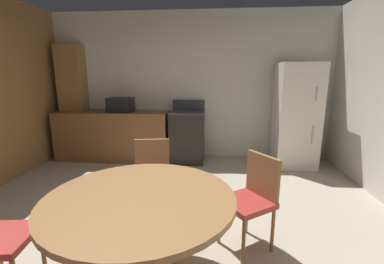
{
  "coord_description": "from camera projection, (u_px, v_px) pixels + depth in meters",
  "views": [
    {
      "loc": [
        0.48,
        -2.12,
        1.58
      ],
      "look_at": [
        0.19,
        1.07,
        0.86
      ],
      "focal_mm": 24.37,
      "sensor_mm": 36.0,
      "label": 1
    }
  ],
  "objects": [
    {
      "name": "ground_plane",
      "position": [
        161.0,
        246.0,
        2.45
      ],
      "size": [
        14.0,
        14.0,
        0.0
      ],
      "primitive_type": "plane",
      "color": "#A89E89"
    },
    {
      "name": "wall_back",
      "position": [
        190.0,
        86.0,
        4.95
      ],
      "size": [
        5.48,
        0.12,
        2.7
      ],
      "primitive_type": "cube",
      "color": "beige",
      "rests_on": "ground"
    },
    {
      "name": "kitchen_counter",
      "position": [
        114.0,
        135.0,
        4.88
      ],
      "size": [
        2.07,
        0.6,
        0.9
      ],
      "primitive_type": "cube",
      "color": "brown",
      "rests_on": "ground"
    },
    {
      "name": "pantry_column",
      "position": [
        74.0,
        102.0,
        5.0
      ],
      "size": [
        0.44,
        0.36,
        2.1
      ],
      "primitive_type": "cube",
      "color": "olive",
      "rests_on": "ground"
    },
    {
      "name": "oven_range",
      "position": [
        187.0,
        136.0,
        4.76
      ],
      "size": [
        0.6,
        0.6,
        1.1
      ],
      "color": "black",
      "rests_on": "ground"
    },
    {
      "name": "refrigerator",
      "position": [
        296.0,
        116.0,
        4.46
      ],
      "size": [
        0.68,
        0.68,
        1.76
      ],
      "color": "silver",
      "rests_on": "ground"
    },
    {
      "name": "microwave",
      "position": [
        121.0,
        105.0,
        4.74
      ],
      "size": [
        0.44,
        0.32,
        0.26
      ],
      "primitive_type": "cube",
      "color": "black",
      "rests_on": "kitchen_counter"
    },
    {
      "name": "dining_table",
      "position": [
        141.0,
        216.0,
        1.82
      ],
      "size": [
        1.31,
        1.31,
        0.76
      ],
      "color": "olive",
      "rests_on": "ground"
    },
    {
      "name": "chair_north",
      "position": [
        152.0,
        174.0,
        2.86
      ],
      "size": [
        0.46,
        0.46,
        0.87
      ],
      "rotation": [
        0.0,
        0.0,
        4.88
      ],
      "color": "olive",
      "rests_on": "ground"
    },
    {
      "name": "chair_northeast",
      "position": [
        252.0,
        196.0,
        2.36
      ],
      "size": [
        0.56,
        0.56,
        0.87
      ],
      "rotation": [
        0.0,
        0.0,
        3.76
      ],
      "color": "olive",
      "rests_on": "ground"
    }
  ]
}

